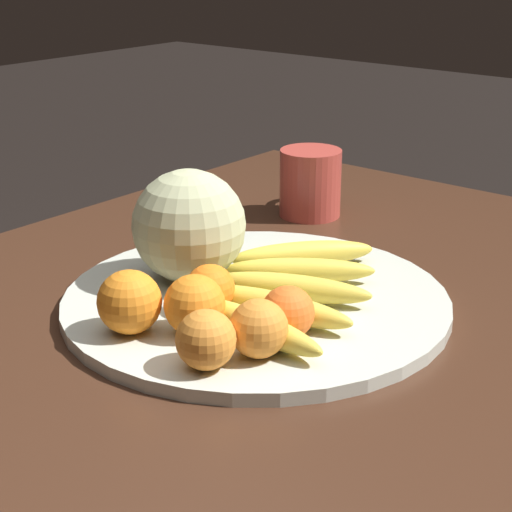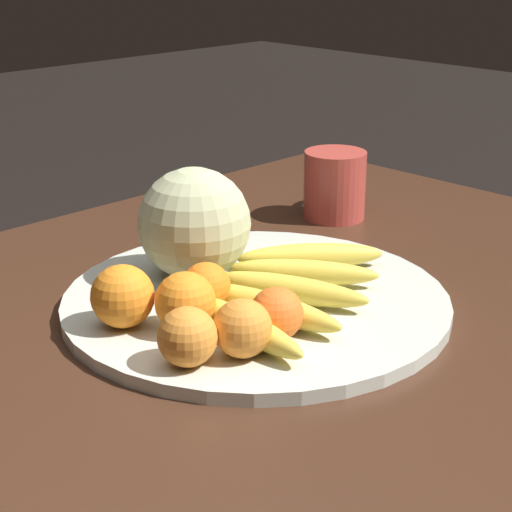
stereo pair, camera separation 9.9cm
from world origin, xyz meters
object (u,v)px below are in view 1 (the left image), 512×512
object	(u,v)px
orange_front_left	(259,329)
orange_front_right	(195,305)
fruit_bowl	(256,301)
orange_mid_center	(129,302)
kitchen_table	(257,406)
orange_back_left	(206,340)
melon	(189,226)
banana_bunch	(286,286)
ceramic_mug	(311,182)
orange_back_right	(210,289)
orange_top_small	(288,312)

from	to	relation	value
orange_front_left	orange_front_right	bearing A→B (deg)	92.11
fruit_bowl	orange_front_right	xyz separation A→B (m)	(-0.12, -0.01, 0.04)
orange_front_right	orange_mid_center	world-z (taller)	orange_mid_center
kitchen_table	orange_mid_center	size ratio (longest dim) A/B	19.39
fruit_bowl	orange_back_left	size ratio (longest dim) A/B	7.54
melon	banana_bunch	xyz separation A→B (m)	(0.02, -0.13, -0.05)
kitchen_table	melon	size ratio (longest dim) A/B	9.74
fruit_bowl	banana_bunch	bearing A→B (deg)	-70.14
ceramic_mug	orange_back_right	bearing A→B (deg)	-159.58
fruit_bowl	orange_back_right	distance (m)	0.08
kitchen_table	melon	bearing A→B (deg)	72.37
orange_front_right	orange_mid_center	distance (m)	0.07
fruit_bowl	orange_top_small	world-z (taller)	orange_top_small
orange_front_right	ceramic_mug	xyz separation A→B (m)	(0.45, 0.17, 0.00)
kitchen_table	melon	world-z (taller)	melon
orange_front_right	orange_back_right	size ratio (longest dim) A/B	1.17
banana_bunch	orange_mid_center	distance (m)	0.19
fruit_bowl	orange_back_right	bearing A→B (deg)	171.35
kitchen_table	orange_mid_center	distance (m)	0.20
banana_bunch	kitchen_table	bearing A→B (deg)	-101.21
orange_mid_center	orange_front_right	bearing A→B (deg)	-53.92
orange_front_right	banana_bunch	bearing A→B (deg)	-9.13
ceramic_mug	melon	bearing A→B (deg)	-169.50
orange_mid_center	orange_back_right	bearing A→B (deg)	-19.61
kitchen_table	banana_bunch	distance (m)	0.14
orange_front_right	orange_back_left	distance (m)	0.08
melon	ceramic_mug	xyz separation A→B (m)	(0.34, 0.06, -0.03)
orange_mid_center	orange_back_left	distance (m)	0.12
kitchen_table	orange_mid_center	world-z (taller)	orange_mid_center
melon	orange_front_left	distance (m)	0.22
kitchen_table	orange_front_right	bearing A→B (deg)	149.02
orange_front_right	melon	bearing A→B (deg)	45.35
fruit_bowl	orange_back_right	size ratio (longest dim) A/B	8.07
orange_back_left	orange_back_right	xyz separation A→B (m)	(0.10, 0.08, -0.00)
fruit_bowl	orange_mid_center	distance (m)	0.17
melon	orange_back_right	bearing A→B (deg)	-123.82
orange_front_right	orange_top_small	world-z (taller)	orange_front_right
kitchen_table	orange_top_small	world-z (taller)	orange_top_small
orange_back_right	ceramic_mug	world-z (taller)	ceramic_mug
orange_top_small	melon	bearing A→B (deg)	74.81
orange_front_right	ceramic_mug	world-z (taller)	ceramic_mug
melon	orange_mid_center	distance (m)	0.16
fruit_bowl	orange_front_right	size ratio (longest dim) A/B	6.91
banana_bunch	orange_back_left	size ratio (longest dim) A/B	5.05
orange_back_right	fruit_bowl	bearing A→B (deg)	-8.65
melon	orange_front_right	world-z (taller)	melon
banana_bunch	orange_back_right	world-z (taller)	orange_back_right
orange_front_left	orange_back_right	distance (m)	0.12
fruit_bowl	orange_mid_center	world-z (taller)	orange_mid_center
fruit_bowl	orange_back_left	world-z (taller)	orange_back_left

